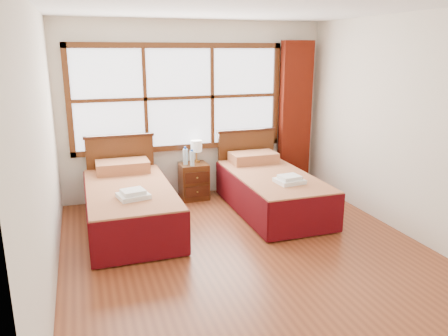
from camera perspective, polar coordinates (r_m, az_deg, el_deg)
name	(u,v)px	position (r m, az deg, el deg)	size (l,w,h in m)	color
floor	(249,253)	(4.93, 3.30, -11.05)	(4.50, 4.50, 0.00)	brown
ceiling	(253,4)	(4.45, 3.84, 20.58)	(4.50, 4.50, 0.00)	white
wall_back	(195,110)	(6.63, -3.76, 7.53)	(4.00, 4.00, 0.00)	silver
wall_left	(43,152)	(4.21, -22.62, 1.95)	(4.50, 4.50, 0.00)	silver
wall_right	(410,128)	(5.57, 23.10, 4.88)	(4.50, 4.50, 0.00)	silver
window	(179,98)	(6.51, -5.86, 9.11)	(3.16, 0.06, 1.56)	white
curtain	(295,115)	(7.09, 9.26, 6.80)	(0.50, 0.16, 2.30)	#5E1509
bed_left	(129,203)	(5.64, -12.25, -4.52)	(1.05, 2.07, 1.02)	#38180B
bed_right	(270,189)	(6.13, 6.07, -2.74)	(1.02, 2.04, 0.99)	#38180B
nightstand	(194,181)	(6.58, -3.96, -1.73)	(0.41, 0.40, 0.54)	#4F2811
towels_left	(133,194)	(5.09, -11.78, -3.40)	(0.39, 0.35, 0.10)	white
towels_right	(289,180)	(5.66, 8.55, -1.52)	(0.36, 0.33, 0.10)	white
lamp	(196,147)	(6.57, -3.63, 2.81)	(0.17, 0.17, 0.33)	#BF8A3D
bottle_near	(185,157)	(6.44, -5.07, 1.50)	(0.07, 0.07, 0.27)	silver
bottle_far	(192,158)	(6.36, -4.18, 1.27)	(0.06, 0.06, 0.25)	silver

